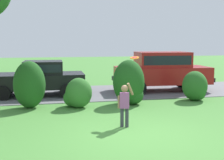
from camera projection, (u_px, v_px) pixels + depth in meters
name	position (u px, v px, depth m)	size (l,w,h in m)	color
ground_plane	(137.00, 134.00, 7.94)	(80.00, 80.00, 0.00)	#478438
driveway_strip	(96.00, 93.00, 14.34)	(28.00, 4.40, 0.02)	slate
shrub_near_tree	(29.00, 85.00, 10.96)	(1.15, 1.03, 1.73)	#1E511C
shrub_centre_left	(77.00, 94.00, 11.10)	(1.04, 1.01, 1.11)	#33702B
shrub_centre	(129.00, 84.00, 11.65)	(1.22, 1.24, 1.73)	#1E511C
shrub_centre_right	(195.00, 87.00, 12.43)	(1.01, 1.08, 1.22)	#286023
parked_sedan	(39.00, 77.00, 13.50)	(4.44, 2.18, 1.56)	black
parked_suv	(162.00, 69.00, 14.68)	(4.79, 2.29, 1.92)	maroon
child_thrower	(125.00, 102.00, 8.53)	(0.48, 0.23, 1.29)	#383842
frisbee	(135.00, 58.00, 9.30)	(0.29, 0.28, 0.10)	orange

